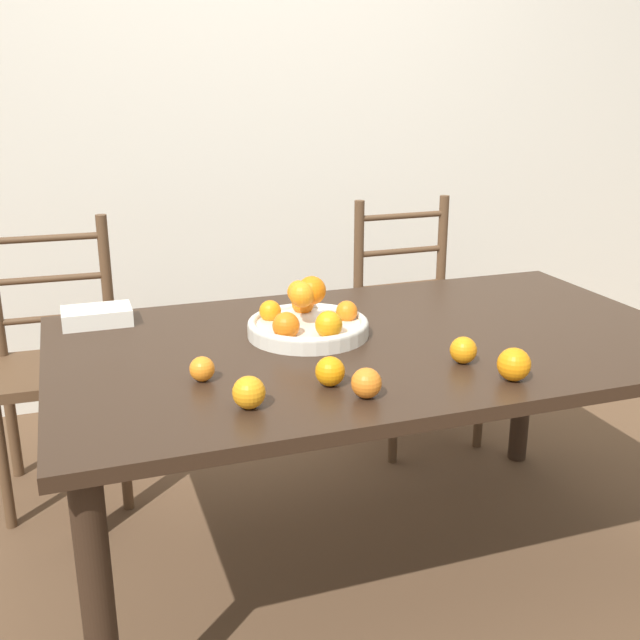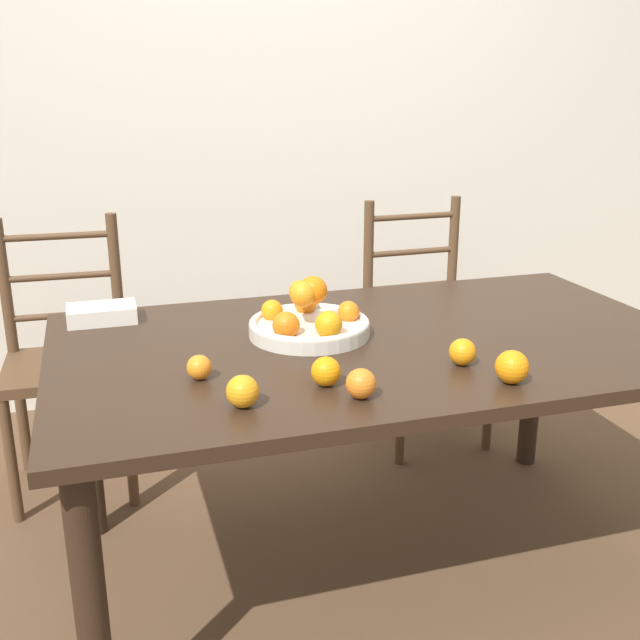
# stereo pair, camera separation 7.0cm
# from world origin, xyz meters

# --- Properties ---
(ground_plane) EXTENTS (12.00, 12.00, 0.00)m
(ground_plane) POSITION_xyz_m (0.00, 0.00, 0.00)
(ground_plane) COLOR brown
(wall_back) EXTENTS (8.00, 0.06, 2.60)m
(wall_back) POSITION_xyz_m (0.00, 1.53, 1.30)
(wall_back) COLOR silver
(wall_back) RESTS_ON ground_plane
(dining_table) EXTENTS (1.77, 1.02, 0.73)m
(dining_table) POSITION_xyz_m (0.00, 0.00, 0.65)
(dining_table) COLOR black
(dining_table) RESTS_ON ground_plane
(fruit_bowl) EXTENTS (0.34, 0.34, 0.17)m
(fruit_bowl) POSITION_xyz_m (-0.17, 0.08, 0.77)
(fruit_bowl) COLOR beige
(fruit_bowl) RESTS_ON dining_table
(orange_loose_0) EXTENTS (0.07, 0.07, 0.07)m
(orange_loose_0) POSITION_xyz_m (-0.45, -0.34, 0.77)
(orange_loose_0) COLOR orange
(orange_loose_0) RESTS_ON dining_table
(orange_loose_1) EXTENTS (0.06, 0.06, 0.06)m
(orange_loose_1) POSITION_xyz_m (-0.51, -0.15, 0.76)
(orange_loose_1) COLOR orange
(orange_loose_1) RESTS_ON dining_table
(orange_loose_2) EXTENTS (0.07, 0.07, 0.07)m
(orange_loose_2) POSITION_xyz_m (-0.24, -0.28, 0.77)
(orange_loose_2) COLOR orange
(orange_loose_2) RESTS_ON dining_table
(orange_loose_3) EXTENTS (0.07, 0.07, 0.07)m
(orange_loose_3) POSITION_xyz_m (0.13, -0.25, 0.77)
(orange_loose_3) COLOR orange
(orange_loose_3) RESTS_ON dining_table
(orange_loose_4) EXTENTS (0.08, 0.08, 0.08)m
(orange_loose_4) POSITION_xyz_m (0.19, -0.39, 0.77)
(orange_loose_4) COLOR orange
(orange_loose_4) RESTS_ON dining_table
(orange_loose_5) EXTENTS (0.07, 0.07, 0.07)m
(orange_loose_5) POSITION_xyz_m (-0.18, -0.37, 0.77)
(orange_loose_5) COLOR orange
(orange_loose_5) RESTS_ON dining_table
(chair_left) EXTENTS (0.43, 0.41, 0.96)m
(chair_left) POSITION_xyz_m (-0.86, 0.79, 0.46)
(chair_left) COLOR #513823
(chair_left) RESTS_ON ground_plane
(chair_right) EXTENTS (0.43, 0.41, 0.96)m
(chair_right) POSITION_xyz_m (0.51, 0.79, 0.46)
(chair_right) COLOR #513823
(chair_right) RESTS_ON ground_plane
(book_stack) EXTENTS (0.20, 0.13, 0.05)m
(book_stack) POSITION_xyz_m (-0.73, 0.39, 0.76)
(book_stack) COLOR silver
(book_stack) RESTS_ON dining_table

